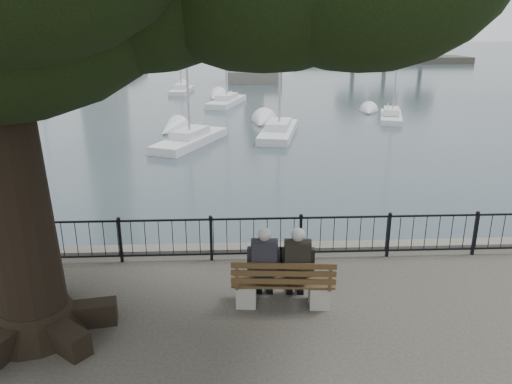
{
  "coord_description": "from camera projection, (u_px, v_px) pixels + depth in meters",
  "views": [
    {
      "loc": [
        -0.49,
        -7.73,
        5.01
      ],
      "look_at": [
        0.0,
        2.5,
        1.6
      ],
      "focal_mm": 35.0,
      "sensor_mm": 36.0,
      "label": 1
    }
  ],
  "objects": [
    {
      "name": "harbor",
      "position": [
        255.0,
        269.0,
        11.93
      ],
      "size": [
        260.0,
        260.0,
        1.2
      ],
      "color": "#57544E",
      "rests_on": "ground"
    },
    {
      "name": "railing",
      "position": [
        256.0,
        236.0,
        11.12
      ],
      "size": [
        22.06,
        0.06,
        1.0
      ],
      "color": "black",
      "rests_on": "ground"
    },
    {
      "name": "bench",
      "position": [
        283.0,
        288.0,
        9.32
      ],
      "size": [
        1.94,
        0.72,
        1.0
      ],
      "color": "gray",
      "rests_on": "ground"
    },
    {
      "name": "person_left",
      "position": [
        264.0,
        267.0,
        9.31
      ],
      "size": [
        0.48,
        0.81,
        1.59
      ],
      "color": "black",
      "rests_on": "ground"
    },
    {
      "name": "person_right",
      "position": [
        297.0,
        268.0,
        9.3
      ],
      "size": [
        0.48,
        0.81,
        1.59
      ],
      "color": "black",
      "rests_on": "ground"
    },
    {
      "name": "lion_monument",
      "position": [
        254.0,
        62.0,
        55.97
      ],
      "size": [
        5.88,
        5.88,
        8.7
      ],
      "color": "#57544E",
      "rests_on": "ground"
    },
    {
      "name": "sailboat_b",
      "position": [
        190.0,
        138.0,
        26.59
      ],
      "size": [
        3.9,
        6.05,
        12.16
      ],
      "color": "silver",
      "rests_on": "ground"
    },
    {
      "name": "sailboat_c",
      "position": [
        278.0,
        130.0,
        28.79
      ],
      "size": [
        2.92,
        6.27,
        10.87
      ],
      "color": "silver",
      "rests_on": "ground"
    },
    {
      "name": "sailboat_d",
      "position": [
        391.0,
        116.0,
        33.58
      ],
      "size": [
        2.65,
        5.01,
        8.82
      ],
      "color": "silver",
      "rests_on": "ground"
    },
    {
      "name": "sailboat_e",
      "position": [
        43.0,
        105.0,
        37.75
      ],
      "size": [
        1.9,
        4.83,
        9.73
      ],
      "color": "silver",
      "rests_on": "ground"
    },
    {
      "name": "sailboat_f",
      "position": [
        227.0,
        100.0,
        40.17
      ],
      "size": [
        3.34,
        6.26,
        12.87
      ],
      "color": "silver",
      "rests_on": "ground"
    },
    {
      "name": "sailboat_h",
      "position": [
        182.0,
        88.0,
        47.31
      ],
      "size": [
        2.02,
        5.57,
        13.75
      ],
      "color": "silver",
      "rests_on": "ground"
    },
    {
      "name": "far_shore",
      "position": [
        385.0,
        39.0,
        84.43
      ],
      "size": [
        30.0,
        8.6,
        9.18
      ],
      "color": "#33302A",
      "rests_on": "ground"
    }
  ]
}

